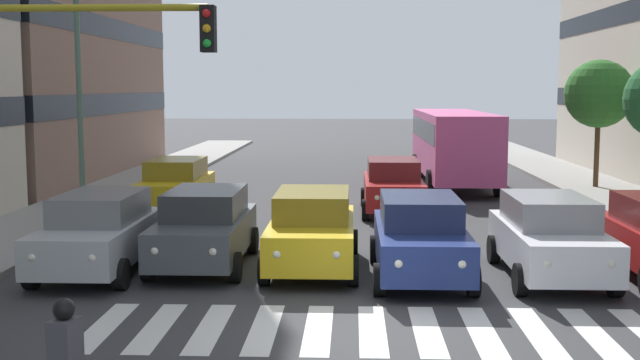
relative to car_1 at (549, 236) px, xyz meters
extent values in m
plane|color=#38383A|center=(3.80, 3.78, -0.89)|extent=(180.00, 180.00, 0.00)
cube|color=black|center=(19.74, -18.55, 2.40)|extent=(10.05, 18.38, 0.90)
cube|color=black|center=(19.74, -18.55, 5.69)|extent=(10.05, 18.38, 0.90)
cube|color=silver|center=(0.20, 3.78, -0.88)|extent=(0.45, 2.80, 0.01)
cube|color=silver|center=(1.10, 3.78, -0.88)|extent=(0.45, 2.80, 0.01)
cube|color=silver|center=(2.00, 3.78, -0.88)|extent=(0.45, 2.80, 0.01)
cube|color=silver|center=(2.90, 3.78, -0.88)|extent=(0.45, 2.80, 0.01)
cube|color=silver|center=(3.80, 3.78, -0.88)|extent=(0.45, 2.80, 0.01)
cube|color=silver|center=(4.70, 3.78, -0.88)|extent=(0.45, 2.80, 0.01)
cube|color=silver|center=(5.60, 3.78, -0.88)|extent=(0.45, 2.80, 0.01)
cube|color=silver|center=(6.50, 3.78, -0.88)|extent=(0.45, 2.80, 0.01)
cube|color=silver|center=(7.40, 3.78, -0.88)|extent=(0.45, 2.80, 0.01)
cube|color=silver|center=(8.30, 3.78, -0.88)|extent=(0.45, 2.80, 0.01)
cylinder|color=black|center=(-1.50, -1.29, -0.57)|extent=(0.22, 0.64, 0.64)
cube|color=silver|center=(0.00, 0.05, -0.17)|extent=(1.80, 4.40, 0.80)
cube|color=gray|center=(0.00, -0.15, 0.53)|extent=(1.58, 2.46, 0.60)
cylinder|color=black|center=(-0.90, 1.50, -0.57)|extent=(0.22, 0.64, 0.64)
cylinder|color=black|center=(0.90, 1.50, -0.57)|extent=(0.22, 0.64, 0.64)
cylinder|color=black|center=(-0.90, -1.40, -0.57)|extent=(0.22, 0.64, 0.64)
cylinder|color=black|center=(0.90, -1.40, -0.57)|extent=(0.22, 0.64, 0.64)
sphere|color=white|center=(-0.58, 2.20, -0.09)|extent=(0.18, 0.18, 0.18)
sphere|color=white|center=(0.58, 2.20, -0.09)|extent=(0.18, 0.18, 0.18)
cube|color=navy|center=(2.71, 0.16, -0.17)|extent=(1.80, 4.40, 0.80)
cube|color=#1D2547|center=(2.71, -0.04, 0.53)|extent=(1.58, 2.46, 0.60)
cylinder|color=black|center=(1.81, 1.62, -0.57)|extent=(0.22, 0.64, 0.64)
cylinder|color=black|center=(3.61, 1.62, -0.57)|extent=(0.22, 0.64, 0.64)
cylinder|color=black|center=(1.81, -1.29, -0.57)|extent=(0.22, 0.64, 0.64)
cylinder|color=black|center=(3.61, -1.29, -0.57)|extent=(0.22, 0.64, 0.64)
sphere|color=white|center=(2.14, 2.31, -0.09)|extent=(0.18, 0.18, 0.18)
sphere|color=white|center=(3.29, 2.31, -0.09)|extent=(0.18, 0.18, 0.18)
cube|color=gold|center=(5.01, -0.56, -0.17)|extent=(1.80, 4.40, 0.80)
cube|color=olive|center=(5.01, -0.76, 0.53)|extent=(1.58, 2.46, 0.60)
cylinder|color=black|center=(4.11, 0.89, -0.57)|extent=(0.22, 0.64, 0.64)
cylinder|color=black|center=(5.91, 0.89, -0.57)|extent=(0.22, 0.64, 0.64)
cylinder|color=black|center=(4.11, -2.01, -0.57)|extent=(0.22, 0.64, 0.64)
cylinder|color=black|center=(5.91, -2.01, -0.57)|extent=(0.22, 0.64, 0.64)
sphere|color=white|center=(4.44, 1.59, -0.09)|extent=(0.18, 0.18, 0.18)
sphere|color=white|center=(5.59, 1.59, -0.09)|extent=(0.18, 0.18, 0.18)
cube|color=#474C51|center=(7.44, -0.77, -0.17)|extent=(1.80, 4.40, 0.80)
cube|color=#343639|center=(7.44, -0.97, 0.53)|extent=(1.58, 2.46, 0.60)
cylinder|color=black|center=(6.54, 0.68, -0.57)|extent=(0.22, 0.64, 0.64)
cylinder|color=black|center=(8.34, 0.68, -0.57)|extent=(0.22, 0.64, 0.64)
cylinder|color=black|center=(6.54, -2.22, -0.57)|extent=(0.22, 0.64, 0.64)
cylinder|color=black|center=(8.34, -2.22, -0.57)|extent=(0.22, 0.64, 0.64)
sphere|color=white|center=(6.86, 1.38, -0.09)|extent=(0.18, 0.18, 0.18)
sphere|color=white|center=(8.01, 1.38, -0.09)|extent=(0.18, 0.18, 0.18)
cube|color=#B2B7BC|center=(9.61, -0.07, -0.17)|extent=(1.80, 4.40, 0.80)
cube|color=slate|center=(9.61, -0.27, 0.53)|extent=(1.58, 2.46, 0.60)
cylinder|color=black|center=(8.71, 1.38, -0.57)|extent=(0.22, 0.64, 0.64)
cylinder|color=black|center=(10.51, 1.38, -0.57)|extent=(0.22, 0.64, 0.64)
cylinder|color=black|center=(8.71, -1.52, -0.57)|extent=(0.22, 0.64, 0.64)
cylinder|color=black|center=(10.51, -1.52, -0.57)|extent=(0.22, 0.64, 0.64)
sphere|color=white|center=(9.03, 2.08, -0.09)|extent=(0.18, 0.18, 0.18)
sphere|color=white|center=(10.18, 2.08, -0.09)|extent=(0.18, 0.18, 0.18)
cube|color=maroon|center=(2.84, -8.59, -0.17)|extent=(1.80, 4.40, 0.80)
cube|color=maroon|center=(2.84, -8.79, 0.53)|extent=(1.58, 2.46, 0.60)
cylinder|color=black|center=(1.94, -7.14, -0.57)|extent=(0.22, 0.64, 0.64)
cylinder|color=black|center=(3.74, -7.14, -0.57)|extent=(0.22, 0.64, 0.64)
cylinder|color=black|center=(1.94, -10.04, -0.57)|extent=(0.22, 0.64, 0.64)
cylinder|color=black|center=(3.74, -10.04, -0.57)|extent=(0.22, 0.64, 0.64)
sphere|color=white|center=(2.26, -6.44, -0.09)|extent=(0.18, 0.18, 0.18)
sphere|color=white|center=(3.41, -6.44, -0.09)|extent=(0.18, 0.18, 0.18)
cube|color=gold|center=(9.80, -8.36, -0.17)|extent=(1.80, 4.40, 0.80)
cube|color=olive|center=(9.80, -8.56, 0.53)|extent=(1.58, 2.46, 0.60)
cylinder|color=black|center=(8.90, -6.91, -0.57)|extent=(0.22, 0.64, 0.64)
cylinder|color=black|center=(10.70, -6.91, -0.57)|extent=(0.22, 0.64, 0.64)
cylinder|color=black|center=(8.90, -9.81, -0.57)|extent=(0.22, 0.64, 0.64)
cylinder|color=black|center=(10.70, -9.81, -0.57)|extent=(0.22, 0.64, 0.64)
sphere|color=white|center=(9.22, -6.21, -0.09)|extent=(0.18, 0.18, 0.18)
sphere|color=white|center=(10.38, -6.21, -0.09)|extent=(0.18, 0.18, 0.18)
cube|color=#DB5193|center=(0.00, -16.28, 0.86)|extent=(2.50, 10.50, 2.50)
cube|color=black|center=(0.00, -16.28, 1.41)|extent=(2.52, 9.87, 0.80)
cylinder|color=black|center=(-1.25, -12.61, -0.39)|extent=(0.28, 1.00, 1.00)
cylinder|color=black|center=(1.25, -12.61, -0.39)|extent=(0.28, 1.00, 1.00)
cylinder|color=black|center=(-1.25, -19.43, -0.39)|extent=(0.28, 1.00, 1.00)
cylinder|color=black|center=(1.25, -19.43, -0.39)|extent=(0.28, 1.00, 1.00)
cube|color=#4C4C51|center=(7.47, 7.74, 0.11)|extent=(0.34, 0.41, 0.64)
sphere|color=black|center=(7.47, 7.74, 0.55)|extent=(0.26, 0.26, 0.26)
cylinder|color=#AD991E|center=(8.80, 3.40, 4.41)|extent=(4.55, 0.12, 0.12)
cube|color=black|center=(6.52, 3.40, 4.06)|extent=(0.24, 0.28, 0.76)
sphere|color=red|center=(6.52, 3.55, 4.30)|extent=(0.14, 0.14, 0.14)
sphere|color=orange|center=(6.52, 3.55, 4.06)|extent=(0.14, 0.14, 0.14)
sphere|color=green|center=(6.52, 3.55, 3.82)|extent=(0.14, 0.14, 0.14)
cylinder|color=#4C6B56|center=(12.07, -6.24, 2.60)|extent=(0.16, 0.16, 6.68)
cylinder|color=#513823|center=(-5.38, -14.61, 0.68)|extent=(0.20, 0.20, 2.82)
sphere|color=#2D6B28|center=(-5.38, -14.61, 2.88)|extent=(2.64, 2.64, 2.64)
camera|label=1|loc=(4.14, 16.53, 3.10)|focal=44.44mm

